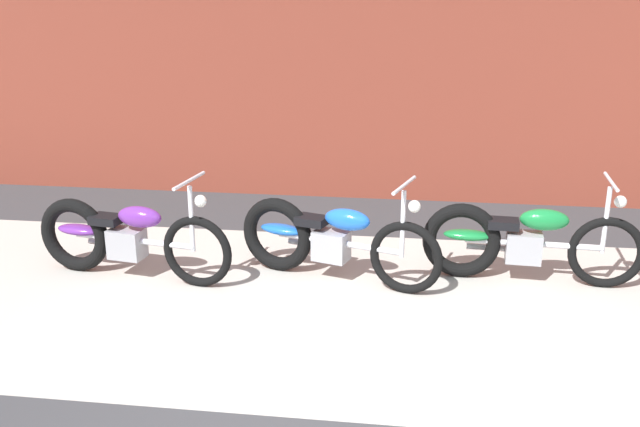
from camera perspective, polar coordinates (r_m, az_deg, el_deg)
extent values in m
plane|color=#38383A|center=(4.78, 2.59, -16.32)|extent=(80.00, 80.00, 0.00)
cube|color=#B2ADA3|center=(6.29, 4.03, -7.30)|extent=(36.00, 3.50, 0.01)
torus|color=black|center=(6.62, -9.76, -3.02)|extent=(0.68, 0.19, 0.68)
torus|color=black|center=(7.27, -18.99, -1.63)|extent=(0.74, 0.25, 0.73)
cylinder|color=silver|center=(6.91, -14.61, -2.09)|extent=(1.23, 0.26, 0.06)
cube|color=#99999E|center=(6.97, -15.15, -2.32)|extent=(0.35, 0.27, 0.28)
ellipsoid|color=#6B2D93|center=(6.80, -14.19, -0.26)|extent=(0.47, 0.26, 0.20)
ellipsoid|color=#6B2D93|center=(7.22, -18.71, -1.22)|extent=(0.46, 0.25, 0.10)
cube|color=black|center=(7.00, -16.68, -0.45)|extent=(0.31, 0.24, 0.08)
cylinder|color=silver|center=(6.54, -10.22, -0.45)|extent=(0.05, 0.05, 0.62)
cylinder|color=silver|center=(6.43, -10.39, 2.59)|extent=(0.13, 0.58, 0.03)
sphere|color=white|center=(6.44, -9.51, 0.99)|extent=(0.11, 0.11, 0.11)
cylinder|color=silver|center=(7.24, -16.09, -2.31)|extent=(0.55, 0.15, 0.06)
torus|color=black|center=(6.43, 6.86, -3.53)|extent=(0.67, 0.28, 0.68)
torus|color=black|center=(6.90, -3.44, -1.68)|extent=(0.74, 0.34, 0.73)
cylinder|color=silver|center=(6.63, 1.53, -2.36)|extent=(1.20, 0.42, 0.06)
cube|color=#99999E|center=(6.67, 0.89, -2.58)|extent=(0.37, 0.30, 0.28)
ellipsoid|color=blue|center=(6.52, 2.19, -0.49)|extent=(0.48, 0.31, 0.20)
ellipsoid|color=blue|center=(6.86, -3.08, -1.27)|extent=(0.47, 0.30, 0.10)
cube|color=black|center=(6.68, -0.67, -0.56)|extent=(0.33, 0.27, 0.08)
cylinder|color=silver|center=(6.34, 6.62, -0.87)|extent=(0.06, 0.06, 0.62)
cylinder|color=silver|center=(6.23, 6.74, 2.26)|extent=(0.20, 0.56, 0.03)
sphere|color=white|center=(6.25, 7.55, 0.57)|extent=(0.11, 0.11, 0.11)
cylinder|color=silver|center=(6.92, -0.43, -2.51)|extent=(0.54, 0.22, 0.06)
torus|color=black|center=(7.01, 21.88, -2.92)|extent=(0.68, 0.12, 0.68)
torus|color=black|center=(6.86, 11.20, -2.13)|extent=(0.74, 0.17, 0.73)
cylinder|color=silver|center=(6.89, 16.62, -2.33)|extent=(1.24, 0.13, 0.06)
cube|color=#99999E|center=(6.90, 15.93, -2.60)|extent=(0.33, 0.24, 0.28)
ellipsoid|color=#197A38|center=(6.83, 17.46, -0.47)|extent=(0.45, 0.22, 0.20)
ellipsoid|color=#197A38|center=(6.84, 11.65, -1.69)|extent=(0.45, 0.21, 0.10)
cube|color=black|center=(6.81, 14.41, -0.77)|extent=(0.29, 0.22, 0.08)
cylinder|color=silver|center=(6.90, 21.85, -0.50)|extent=(0.05, 0.05, 0.62)
cylinder|color=silver|center=(6.80, 22.20, 2.38)|extent=(0.07, 0.58, 0.03)
sphere|color=white|center=(6.87, 22.84, 0.88)|extent=(0.11, 0.11, 0.11)
cylinder|color=silver|center=(7.05, 13.84, -2.67)|extent=(0.55, 0.09, 0.06)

